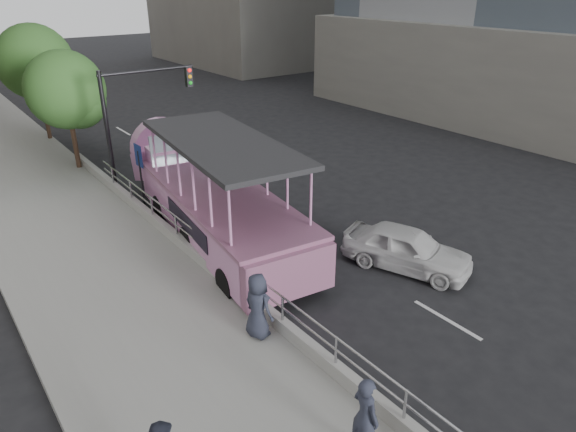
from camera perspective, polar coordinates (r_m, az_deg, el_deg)
name	(u,v)px	position (r m, az deg, el deg)	size (l,w,h in m)	color
ground	(369,299)	(15.34, 8.94, -9.11)	(160.00, 160.00, 0.00)	black
sidewalk	(65,227)	(20.71, -23.52, -1.09)	(5.50, 80.00, 0.30)	gray
kerb_wall	(241,291)	(14.71, -5.28, -8.26)	(0.24, 30.00, 0.36)	#A2A29D
guardrail	(240,270)	(14.36, -5.39, -6.05)	(0.07, 22.00, 0.71)	#ABABAF
duck_boat	(208,195)	(18.69, -8.92, 2.36)	(4.19, 11.88, 3.86)	black
car	(407,248)	(16.78, 13.07, -3.52)	(1.65, 4.10, 1.40)	silver
pedestrian_near	(365,416)	(10.24, 8.58, -21.16)	(0.64, 0.42, 1.74)	#272A39
pedestrian_far	(258,306)	(12.84, -3.37, -9.94)	(0.86, 0.56, 1.75)	#272A39
parking_sign	(140,170)	(20.92, -16.10, 4.98)	(0.08, 0.62, 2.73)	black
traffic_signal	(133,109)	(23.01, -16.86, 11.30)	(4.20, 0.32, 5.20)	black
street_tree_near	(69,93)	(25.70, -23.20, 12.46)	(3.52, 3.52, 5.72)	#3C281B
street_tree_far	(38,65)	(31.45, -26.04, 14.84)	(3.97, 3.97, 6.45)	#3C281B
tower_podium	(566,61)	(43.95, 28.47, 14.86)	(26.00, 26.00, 6.00)	gray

